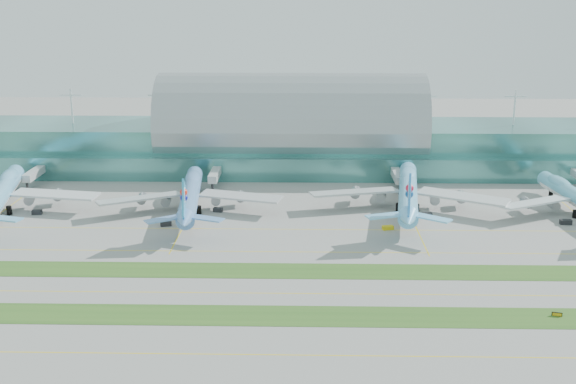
{
  "coord_description": "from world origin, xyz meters",
  "views": [
    {
      "loc": [
        5.42,
        -193.39,
        78.72
      ],
      "look_at": [
        0.0,
        55.0,
        9.0
      ],
      "focal_mm": 45.0,
      "sensor_mm": 36.0,
      "label": 1
    }
  ],
  "objects_px": {
    "terminal": "(292,137)",
    "taxiway_sign_east": "(557,314)",
    "airliner_c": "(408,190)",
    "airliner_b": "(191,194)",
    "airliner_a": "(1,193)"
  },
  "relations": [
    {
      "from": "airliner_a",
      "to": "taxiway_sign_east",
      "type": "height_order",
      "value": "airliner_a"
    },
    {
      "from": "terminal",
      "to": "airliner_a",
      "type": "xyz_separation_m",
      "value": [
        -105.5,
        -70.46,
        -7.28
      ]
    },
    {
      "from": "airliner_a",
      "to": "airliner_b",
      "type": "height_order",
      "value": "airliner_a"
    },
    {
      "from": "airliner_c",
      "to": "taxiway_sign_east",
      "type": "xyz_separation_m",
      "value": [
        24.73,
        -91.84,
        -6.51
      ]
    },
    {
      "from": "airliner_c",
      "to": "airliner_b",
      "type": "bearing_deg",
      "value": -169.1
    },
    {
      "from": "airliner_b",
      "to": "taxiway_sign_east",
      "type": "distance_m",
      "value": 136.93
    },
    {
      "from": "airliner_a",
      "to": "airliner_b",
      "type": "distance_m",
      "value": 69.54
    },
    {
      "from": "airliner_c",
      "to": "taxiway_sign_east",
      "type": "distance_m",
      "value": 95.34
    },
    {
      "from": "terminal",
      "to": "airliner_a",
      "type": "distance_m",
      "value": 127.07
    },
    {
      "from": "terminal",
      "to": "taxiway_sign_east",
      "type": "height_order",
      "value": "terminal"
    },
    {
      "from": "terminal",
      "to": "airliner_a",
      "type": "height_order",
      "value": "terminal"
    },
    {
      "from": "airliner_b",
      "to": "airliner_a",
      "type": "bearing_deg",
      "value": 176.56
    },
    {
      "from": "terminal",
      "to": "airliner_b",
      "type": "relative_size",
      "value": 4.41
    },
    {
      "from": "terminal",
      "to": "taxiway_sign_east",
      "type": "xyz_separation_m",
      "value": [
        69.11,
        -155.51,
        -13.69
      ]
    },
    {
      "from": "airliner_b",
      "to": "taxiway_sign_east",
      "type": "bearing_deg",
      "value": -45.28
    }
  ]
}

